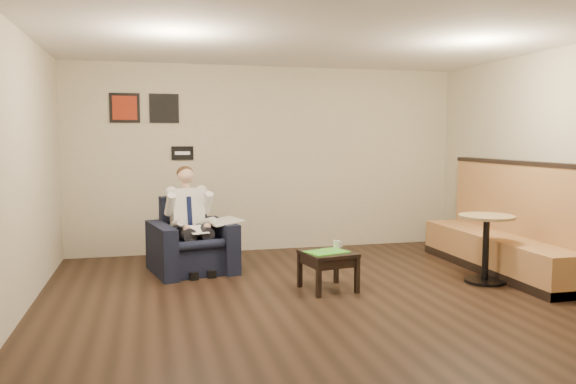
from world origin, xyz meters
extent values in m
plane|color=black|center=(0.00, 0.00, 0.00)|extent=(6.00, 6.00, 0.00)
cube|color=beige|center=(0.00, 3.00, 1.40)|extent=(6.00, 0.02, 2.80)
cube|color=beige|center=(0.00, -3.00, 1.40)|extent=(6.00, 0.02, 2.80)
cube|color=beige|center=(-3.00, 0.00, 1.40)|extent=(0.02, 6.00, 2.80)
cube|color=white|center=(0.00, 0.00, 2.80)|extent=(6.00, 6.00, 0.02)
cube|color=black|center=(-1.30, 2.98, 1.50)|extent=(0.32, 0.02, 0.20)
cube|color=#9E2A13|center=(-2.10, 2.98, 2.15)|extent=(0.42, 0.03, 0.42)
cube|color=black|center=(-1.55, 2.98, 2.15)|extent=(0.42, 0.03, 0.42)
cube|color=black|center=(-1.27, 1.80, 0.47)|extent=(1.17, 1.17, 0.95)
cube|color=white|center=(-1.22, 1.58, 0.58)|extent=(0.30, 0.36, 0.01)
cube|color=silver|center=(-0.86, 1.79, 0.64)|extent=(0.53, 0.61, 0.01)
cube|color=black|center=(0.16, 0.54, 0.22)|extent=(0.62, 0.62, 0.44)
cube|color=#4BD92B|center=(0.14, 0.51, 0.45)|extent=(0.52, 0.43, 0.01)
cylinder|color=white|center=(0.32, 0.68, 0.49)|extent=(0.09, 0.09, 0.09)
cube|color=black|center=(0.18, 0.70, 0.45)|extent=(0.14, 0.07, 0.01)
cube|color=#AE7743|center=(2.59, 0.87, 0.70)|extent=(0.66, 2.75, 1.41)
cylinder|color=tan|center=(2.09, 0.41, 0.41)|extent=(0.81, 0.81, 0.81)
camera|label=1|loc=(-1.78, -5.41, 1.72)|focal=35.00mm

